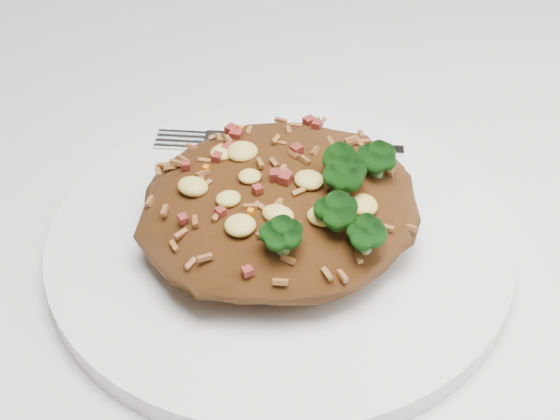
% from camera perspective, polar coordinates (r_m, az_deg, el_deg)
% --- Properties ---
extents(dining_table, '(1.20, 0.80, 0.75)m').
position_cam_1_polar(dining_table, '(0.55, -8.51, -7.71)').
color(dining_table, silver).
rests_on(dining_table, ground).
extents(plate, '(0.27, 0.27, 0.01)m').
position_cam_1_polar(plate, '(0.45, -0.00, -2.11)').
color(plate, white).
rests_on(plate, dining_table).
extents(fried_rice, '(0.16, 0.15, 0.06)m').
position_cam_1_polar(fried_rice, '(0.43, 0.21, 1.11)').
color(fried_rice, brown).
rests_on(fried_rice, plate).
extents(fork, '(0.14, 0.11, 0.00)m').
position_cam_1_polar(fork, '(0.51, 0.79, 4.76)').
color(fork, silver).
rests_on(fork, plate).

